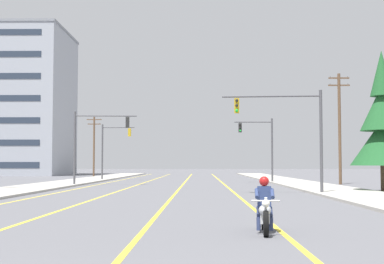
% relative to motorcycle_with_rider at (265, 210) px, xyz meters
% --- Properties ---
extents(lane_stripe_center, '(0.16, 100.00, 0.01)m').
position_rel_motorcycle_with_rider_xyz_m(lane_stripe_center, '(-3.19, 36.56, -0.58)').
color(lane_stripe_center, yellow).
rests_on(lane_stripe_center, ground).
extents(lane_stripe_left, '(0.16, 100.00, 0.01)m').
position_rel_motorcycle_with_rider_xyz_m(lane_stripe_left, '(-7.08, 36.56, -0.58)').
color(lane_stripe_left, yellow).
rests_on(lane_stripe_left, ground).
extents(lane_stripe_right, '(0.16, 100.00, 0.01)m').
position_rel_motorcycle_with_rider_xyz_m(lane_stripe_right, '(0.45, 36.56, -0.58)').
color(lane_stripe_right, yellow).
rests_on(lane_stripe_right, ground).
extents(lane_stripe_far_left, '(0.16, 100.00, 0.01)m').
position_rel_motorcycle_with_rider_xyz_m(lane_stripe_far_left, '(-10.59, 36.56, -0.58)').
color(lane_stripe_far_left, yellow).
rests_on(lane_stripe_far_left, ground).
extents(sidewalk_kerb_right, '(4.40, 110.00, 0.14)m').
position_rel_motorcycle_with_rider_xyz_m(sidewalk_kerb_right, '(7.14, 31.56, -0.52)').
color(sidewalk_kerb_right, '#ADA89E').
rests_on(sidewalk_kerb_right, ground).
extents(sidewalk_kerb_left, '(4.40, 110.00, 0.14)m').
position_rel_motorcycle_with_rider_xyz_m(sidewalk_kerb_left, '(-13.91, 31.56, -0.52)').
color(sidewalk_kerb_left, '#ADA89E').
rests_on(sidewalk_kerb_left, ground).
extents(motorcycle_with_rider, '(0.70, 2.19, 1.46)m').
position_rel_motorcycle_with_rider_xyz_m(motorcycle_with_rider, '(0.00, 0.00, 0.00)').
color(motorcycle_with_rider, black).
rests_on(motorcycle_with_rider, ground).
extents(traffic_signal_near_right, '(5.94, 0.55, 6.20)m').
position_rel_motorcycle_with_rider_xyz_m(traffic_signal_near_right, '(3.76, 18.40, 3.58)').
color(traffic_signal_near_right, '#47474C').
rests_on(traffic_signal_near_right, ground).
extents(traffic_signal_near_left, '(5.26, 0.55, 6.20)m').
position_rel_motorcycle_with_rider_xyz_m(traffic_signal_near_left, '(-10.67, 31.64, 3.54)').
color(traffic_signal_near_left, '#47474C').
rests_on(traffic_signal_near_left, ground).
extents(traffic_signal_mid_right, '(3.71, 0.41, 6.20)m').
position_rel_motorcycle_with_rider_xyz_m(traffic_signal_mid_right, '(4.24, 38.69, 3.44)').
color(traffic_signal_mid_right, '#47474C').
rests_on(traffic_signal_mid_right, ground).
extents(traffic_signal_mid_left, '(3.66, 0.41, 6.20)m').
position_rel_motorcycle_with_rider_xyz_m(traffic_signal_mid_left, '(-11.52, 46.43, 3.43)').
color(traffic_signal_mid_left, '#47474C').
rests_on(traffic_signal_mid_left, ground).
extents(utility_pole_right_far, '(1.91, 0.26, 9.87)m').
position_rel_motorcycle_with_rider_xyz_m(utility_pole_right_far, '(10.72, 34.62, 4.68)').
color(utility_pole_right_far, brown).
rests_on(utility_pole_right_far, ground).
extents(utility_pole_left_far, '(2.17, 0.26, 8.66)m').
position_rel_motorcycle_with_rider_xyz_m(utility_pole_left_far, '(-17.07, 65.25, 4.09)').
color(utility_pole_left_far, brown).
rests_on(utility_pole_left_far, ground).
extents(conifer_tree_right_verge_near, '(4.16, 4.16, 9.16)m').
position_rel_motorcycle_with_rider_xyz_m(conifer_tree_right_verge_near, '(10.07, 21.11, 3.61)').
color(conifer_tree_right_verge_near, '#423023').
rests_on(conifer_tree_right_verge_near, ground).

